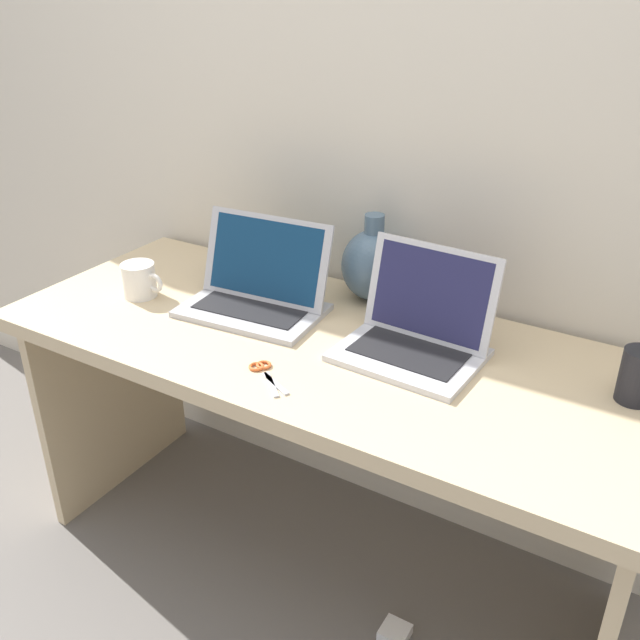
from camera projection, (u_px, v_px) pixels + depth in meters
ground_plane at (320, 562)px, 1.99m from camera, size 6.00×6.00×0.00m
back_wall at (397, 111)px, 1.72m from camera, size 4.40×0.04×2.40m
desk at (320, 392)px, 1.73m from camera, size 1.59×0.65×0.73m
laptop_left at (259, 286)px, 1.78m from camera, size 0.37×0.26×0.23m
laptop_right at (419, 327)px, 1.58m from camera, size 0.32×0.26×0.24m
green_vase at (373, 264)px, 1.82m from camera, size 0.17×0.17×0.23m
coffee_mug at (140, 280)px, 1.85m from camera, size 0.13×0.09×0.09m
pen_cup at (638, 375)px, 1.40m from camera, size 0.07×0.07×0.18m
scissors at (265, 372)px, 1.52m from camera, size 0.14×0.11×0.01m
power_brick at (395, 633)px, 1.76m from camera, size 0.07×0.07×0.03m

